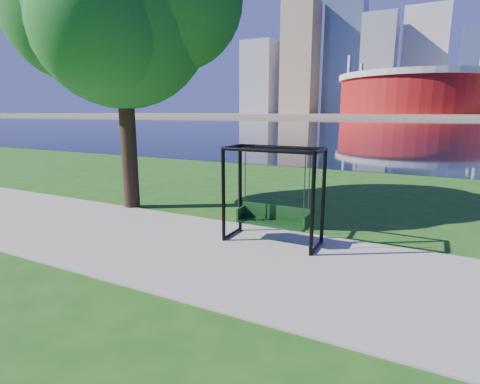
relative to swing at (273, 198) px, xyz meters
The scene contains 8 objects.
ground 1.33m from the swing, 134.77° to the right, with size 900.00×900.00×0.00m, color #1E5114.
path 1.61m from the swing, 118.50° to the right, with size 120.00×4.00×0.03m, color #9E937F.
river 101.40m from the swing, 90.34° to the left, with size 900.00×180.00×0.02m, color black.
far_bank 305.40m from the swing, 90.11° to the left, with size 900.00×228.00×2.00m, color #937F60.
stadium 235.01m from the swing, 92.59° to the left, with size 83.00×83.00×32.00m.
skyline 320.73m from the swing, 90.87° to the left, with size 392.00×66.00×96.50m.
swing is the anchor object (origin of this frame).
park_tree 6.87m from the swing, 168.30° to the left, with size 6.43×5.81×7.99m.
Camera 1 is at (3.57, -6.69, 2.81)m, focal length 28.00 mm.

